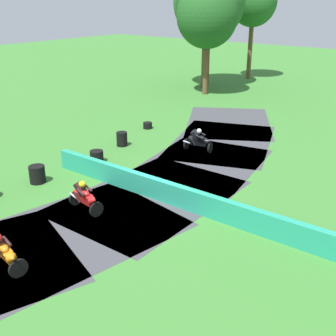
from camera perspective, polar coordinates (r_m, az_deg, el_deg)
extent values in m
plane|color=#38752D|center=(18.18, -2.28, -3.80)|extent=(120.00, 120.00, 0.00)
cube|color=#3D3D42|center=(15.84, -13.17, -8.53)|extent=(6.61, 8.66, 0.01)
cube|color=#3D3D42|center=(18.18, -2.29, -3.79)|extent=(5.43, 7.91, 0.01)
cube|color=#3D3D42|center=(21.47, 4.11, 0.31)|extent=(6.71, 8.72, 0.01)
cube|color=#3D3D42|center=(25.26, 7.19, 3.54)|extent=(7.78, 9.26, 0.01)
cube|color=#3D3D42|center=(29.27, 8.04, 6.05)|extent=(8.62, 9.51, 0.01)
cube|color=#239375|center=(15.54, 12.54, -7.21)|extent=(21.37, 0.45, 0.90)
cylinder|color=black|center=(13.93, -19.24, -12.47)|extent=(0.21, 0.75, 0.74)
cube|color=orange|center=(14.32, -20.87, -10.34)|extent=(1.05, 0.54, 0.46)
ellipsoid|color=orange|center=(14.03, -20.99, -9.88)|extent=(0.49, 0.40, 0.31)
cone|color=orange|center=(13.70, -19.94, -11.19)|extent=(0.45, 0.44, 0.48)
cylinder|color=#331919|center=(13.95, -20.57, -9.07)|extent=(0.44, 0.14, 0.24)
cylinder|color=#331919|center=(14.48, -20.57, -9.60)|extent=(0.30, 0.21, 0.42)
cylinder|color=black|center=(16.69, -9.48, -5.44)|extent=(0.18, 0.71, 0.71)
cylinder|color=black|center=(17.75, -12.12, -3.92)|extent=(0.18, 0.71, 0.71)
cube|color=red|center=(17.06, -11.07, -3.83)|extent=(1.04, 0.48, 0.45)
ellipsoid|color=red|center=(16.79, -10.93, -3.29)|extent=(0.48, 0.38, 0.29)
cone|color=red|center=(16.48, -9.84, -4.24)|extent=(0.43, 0.41, 0.46)
cylinder|color=#B2B2B7|center=(17.51, -12.43, -3.61)|extent=(0.42, 0.14, 0.17)
cube|color=#331919|center=(16.92, -11.53, -2.68)|extent=(0.54, 0.39, 0.61)
sphere|color=yellow|center=(16.62, -11.33, -2.09)|extent=(0.26, 0.26, 0.26)
cylinder|color=#331919|center=(16.77, -10.53, -2.61)|extent=(0.43, 0.13, 0.24)
cylinder|color=#331919|center=(16.62, -11.51, -3.18)|extent=(0.43, 0.13, 0.24)
cylinder|color=#331919|center=(17.25, -10.95, -3.31)|extent=(0.29, 0.18, 0.42)
cylinder|color=#331919|center=(17.11, -11.91, -3.87)|extent=(0.29, 0.18, 0.42)
cylinder|color=black|center=(23.21, 5.60, 2.69)|extent=(0.23, 0.74, 0.73)
cylinder|color=black|center=(23.71, 2.45, 3.19)|extent=(0.23, 0.74, 0.73)
cube|color=black|center=(23.29, 3.95, 3.57)|extent=(1.05, 0.57, 0.46)
ellipsoid|color=black|center=(23.09, 4.32, 4.05)|extent=(0.50, 0.41, 0.30)
cone|color=black|center=(22.99, 5.50, 3.57)|extent=(0.44, 0.43, 0.47)
cylinder|color=#B2B2B7|center=(23.46, 2.50, 3.46)|extent=(0.42, 0.20, 0.18)
cube|color=black|center=(23.12, 3.70, 4.39)|extent=(0.53, 0.46, 0.62)
sphere|color=white|center=(22.89, 4.15, 4.92)|extent=(0.26, 0.26, 0.26)
cylinder|color=black|center=(23.14, 4.50, 4.58)|extent=(0.43, 0.22, 0.24)
cylinder|color=black|center=(22.86, 4.17, 4.13)|extent=(0.43, 0.22, 0.24)
cylinder|color=black|center=(23.48, 3.71, 3.90)|extent=(0.27, 0.24, 0.42)
cylinder|color=black|center=(23.21, 3.37, 3.44)|extent=(0.27, 0.24, 0.42)
cylinder|color=black|center=(20.34, -16.86, -1.58)|extent=(0.71, 0.71, 0.20)
cylinder|color=black|center=(20.26, -16.92, -1.07)|extent=(0.71, 0.71, 0.20)
cylinder|color=black|center=(20.19, -16.99, -0.54)|extent=(0.71, 0.71, 0.20)
cylinder|color=black|center=(20.12, -17.05, -0.02)|extent=(0.71, 0.71, 0.20)
cylinder|color=black|center=(22.17, -9.40, 1.05)|extent=(0.68, 0.68, 0.20)
cylinder|color=black|center=(22.10, -9.43, 1.53)|extent=(0.68, 0.68, 0.20)
cylinder|color=black|center=(22.04, -9.47, 2.02)|extent=(0.68, 0.68, 0.20)
cylinder|color=black|center=(24.42, -6.11, 3.18)|extent=(0.61, 0.61, 0.20)
cylinder|color=black|center=(24.36, -6.13, 3.62)|extent=(0.61, 0.61, 0.20)
cylinder|color=black|center=(24.30, -6.15, 4.07)|extent=(0.61, 0.61, 0.20)
cylinder|color=black|center=(24.24, -6.17, 4.52)|extent=(0.61, 0.61, 0.20)
cylinder|color=black|center=(27.57, -2.72, 5.46)|extent=(0.57, 0.57, 0.20)
cylinder|color=black|center=(27.52, -2.73, 5.86)|extent=(0.57, 0.57, 0.20)
cylinder|color=brown|center=(45.64, 10.80, 15.01)|extent=(0.44, 0.44, 5.46)
ellipsoid|color=#235B23|center=(45.35, 11.24, 20.88)|extent=(4.59, 4.59, 4.82)
cylinder|color=brown|center=(37.44, 5.00, 12.96)|extent=(0.44, 0.44, 4.28)
ellipsoid|color=#1E511E|center=(37.03, 5.23, 19.50)|extent=(5.01, 5.01, 5.26)
cylinder|color=brown|center=(41.28, 5.22, 14.05)|extent=(0.44, 0.44, 4.68)
ellipsoid|color=#235B23|center=(40.91, 5.47, 21.06)|extent=(6.36, 6.36, 6.67)
cylinder|color=brown|center=(40.20, 4.81, 14.30)|extent=(0.44, 0.44, 5.30)
ellipsoid|color=#1E511E|center=(39.86, 5.04, 21.25)|extent=(5.22, 5.22, 5.48)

